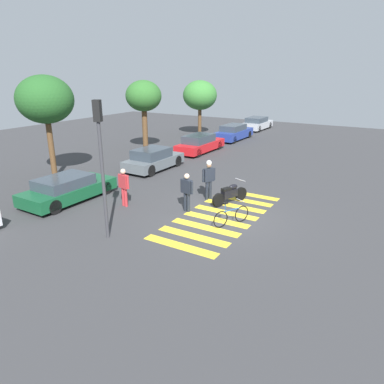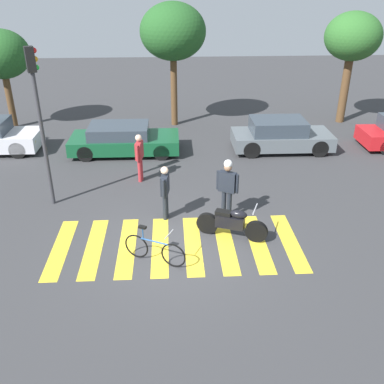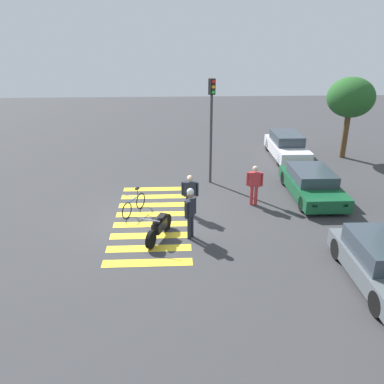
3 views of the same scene
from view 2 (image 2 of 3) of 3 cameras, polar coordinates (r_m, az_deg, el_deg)
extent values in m
plane|color=#38383A|center=(11.95, -2.05, -7.01)|extent=(60.00, 60.00, 0.00)
cylinder|color=black|center=(12.07, 8.50, -5.18)|extent=(0.63, 0.36, 0.63)
cylinder|color=black|center=(12.32, 2.06, -4.14)|extent=(0.63, 0.36, 0.63)
cube|color=black|center=(12.09, 5.05, -3.90)|extent=(0.85, 0.55, 0.36)
ellipsoid|color=black|center=(11.92, 6.17, -2.96)|extent=(0.53, 0.40, 0.24)
cube|color=black|center=(12.01, 4.17, -2.77)|extent=(0.50, 0.38, 0.12)
cylinder|color=#A5A5AD|center=(11.73, 8.34, -2.22)|extent=(0.26, 0.59, 0.04)
torus|color=black|center=(10.96, -2.48, -8.37)|extent=(0.63, 0.34, 0.68)
torus|color=black|center=(11.38, -7.33, -7.11)|extent=(0.63, 0.34, 0.68)
cylinder|color=#1E4C8C|center=(11.01, -5.01, -6.53)|extent=(0.76, 0.40, 0.04)
cylinder|color=#1E4C8C|center=(11.05, -6.51, -5.42)|extent=(0.04, 0.04, 0.34)
cube|color=black|center=(10.95, -6.56, -4.63)|extent=(0.22, 0.18, 0.06)
cylinder|color=#99999E|center=(10.67, -3.06, -5.60)|extent=(0.23, 0.43, 0.03)
cylinder|color=#1E232D|center=(12.95, -3.57, -2.00)|extent=(0.14, 0.14, 0.84)
cylinder|color=#1E232D|center=(13.10, -3.45, -1.62)|extent=(0.14, 0.14, 0.84)
cube|color=#1E232D|center=(12.70, -3.60, 1.02)|extent=(0.27, 0.51, 0.59)
sphere|color=beige|center=(12.51, -3.66, 2.87)|extent=(0.23, 0.23, 0.23)
cylinder|color=#1E232D|center=(12.44, -3.81, 0.43)|extent=(0.09, 0.09, 0.56)
cylinder|color=#1E232D|center=(12.96, -3.40, 1.58)|extent=(0.09, 0.09, 0.56)
cylinder|color=#1E232D|center=(13.04, 4.95, -1.72)|extent=(0.14, 0.14, 0.88)
cylinder|color=#1E232D|center=(13.09, 4.21, -1.56)|extent=(0.14, 0.14, 0.88)
cube|color=#1E232D|center=(12.73, 4.70, 1.33)|extent=(0.55, 0.42, 0.62)
sphere|color=#8C664C|center=(12.53, 4.78, 3.27)|extent=(0.24, 0.24, 0.24)
cylinder|color=#1E232D|center=(12.63, 5.99, 1.07)|extent=(0.09, 0.09, 0.59)
cylinder|color=#1E232D|center=(12.83, 3.43, 1.59)|extent=(0.09, 0.09, 0.59)
sphere|color=white|center=(12.49, 4.80, 3.73)|extent=(0.25, 0.25, 0.25)
cylinder|color=#B22D33|center=(15.58, -6.76, 3.11)|extent=(0.14, 0.14, 0.85)
cylinder|color=#B22D33|center=(15.42, -6.91, 2.84)|extent=(0.14, 0.14, 0.85)
cube|color=#B22D33|center=(15.22, -6.99, 5.49)|extent=(0.28, 0.52, 0.61)
sphere|color=beige|center=(15.06, -7.08, 7.11)|extent=(0.23, 0.23, 0.23)
cylinder|color=#B22D33|center=(15.49, -6.74, 5.89)|extent=(0.09, 0.09, 0.57)
cylinder|color=#B22D33|center=(14.95, -7.24, 5.07)|extent=(0.09, 0.09, 0.57)
cube|color=yellow|center=(12.33, -16.97, -7.15)|extent=(0.45, 2.89, 0.01)
cube|color=yellow|center=(12.14, -12.82, -7.15)|extent=(0.45, 2.89, 0.01)
cube|color=yellow|center=(12.01, -8.55, -7.12)|extent=(0.45, 2.89, 0.01)
cube|color=yellow|center=(11.95, -4.22, -7.05)|extent=(0.45, 2.89, 0.01)
cube|color=yellow|center=(11.96, 0.12, -6.94)|extent=(0.45, 2.89, 0.01)
cube|color=yellow|center=(12.04, 4.43, -6.78)|extent=(0.45, 2.89, 0.01)
cube|color=yellow|center=(12.18, 8.66, -6.60)|extent=(0.45, 2.89, 0.01)
cube|color=yellow|center=(12.39, 12.77, -6.38)|extent=(0.45, 2.89, 0.01)
cylinder|color=black|center=(20.06, -20.81, 6.75)|extent=(0.68, 0.23, 0.68)
cylinder|color=black|center=(18.75, -22.04, 5.16)|extent=(0.68, 0.23, 0.68)
cube|color=#F2EDCC|center=(19.61, -19.25, 7.38)|extent=(0.08, 0.20, 0.12)
cube|color=#F2EDCC|center=(18.63, -20.09, 6.25)|extent=(0.08, 0.20, 0.12)
cylinder|color=black|center=(18.81, -3.99, 7.12)|extent=(0.64, 0.22, 0.64)
cylinder|color=black|center=(17.26, -4.07, 5.26)|extent=(0.64, 0.22, 0.64)
cylinder|color=black|center=(19.12, -13.08, 6.82)|extent=(0.64, 0.22, 0.64)
cylinder|color=black|center=(17.60, -13.92, 4.95)|extent=(0.64, 0.22, 0.64)
cube|color=#14512D|center=(18.09, -8.83, 6.49)|extent=(4.43, 1.92, 0.55)
cube|color=#333D47|center=(17.95, -9.65, 7.99)|extent=(2.40, 1.67, 0.47)
cube|color=#F2EDCC|center=(18.52, -1.94, 7.56)|extent=(0.08, 0.20, 0.12)
cube|color=#F2EDCC|center=(17.39, -1.87, 6.25)|extent=(0.08, 0.20, 0.12)
cylinder|color=black|center=(19.69, 15.12, 7.24)|extent=(0.69, 0.23, 0.69)
cylinder|color=black|center=(18.27, 16.51, 5.53)|extent=(0.69, 0.23, 0.69)
cylinder|color=black|center=(19.04, 7.08, 7.31)|extent=(0.69, 0.23, 0.69)
cylinder|color=black|center=(17.57, 7.90, 5.56)|extent=(0.69, 0.23, 0.69)
cube|color=slate|center=(18.54, 11.74, 6.84)|extent=(4.09, 1.85, 0.57)
cube|color=#333D47|center=(18.31, 11.29, 8.53)|extent=(2.21, 1.61, 0.57)
cube|color=#F2EDCC|center=(19.62, 17.09, 7.59)|extent=(0.08, 0.20, 0.12)
cube|color=#F2EDCC|center=(18.59, 18.19, 6.38)|extent=(0.08, 0.20, 0.12)
cylinder|color=black|center=(20.76, 22.62, 7.00)|extent=(0.63, 0.22, 0.63)
cylinder|color=#38383D|center=(13.90, -18.98, 6.21)|extent=(0.12, 0.12, 4.19)
cube|color=black|center=(13.30, -20.59, 16.08)|extent=(0.32, 0.32, 0.70)
sphere|color=red|center=(13.28, -20.18, 17.15)|extent=(0.16, 0.16, 0.16)
sphere|color=orange|center=(13.32, -20.02, 16.18)|extent=(0.16, 0.16, 0.16)
sphere|color=green|center=(13.35, -19.86, 15.22)|extent=(0.16, 0.16, 0.16)
cylinder|color=brown|center=(22.55, -22.87, 10.89)|extent=(0.31, 0.31, 2.46)
ellipsoid|color=#235623|center=(22.13, -23.91, 16.32)|extent=(2.56, 2.56, 2.18)
cylinder|color=brown|center=(21.18, -2.39, 13.07)|extent=(0.31, 0.31, 3.22)
ellipsoid|color=#235623|center=(20.70, -2.54, 20.43)|extent=(2.99, 2.99, 2.54)
cylinder|color=brown|center=(22.86, 19.48, 12.49)|extent=(0.39, 0.39, 3.10)
ellipsoid|color=#2D6628|center=(22.44, 20.51, 18.71)|extent=(2.60, 2.60, 2.21)
camera|label=1|loc=(12.86, -75.24, 2.78)|focal=33.03mm
camera|label=3|loc=(17.90, 53.19, 17.93)|focal=37.38mm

